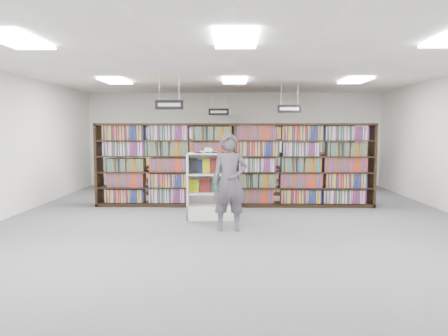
{
  "coord_description": "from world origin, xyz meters",
  "views": [
    {
      "loc": [
        -0.03,
        -9.04,
        1.94
      ],
      "look_at": [
        -0.23,
        0.5,
        1.1
      ],
      "focal_mm": 35.0,
      "sensor_mm": 36.0,
      "label": 1
    }
  ],
  "objects_px": {
    "open_book": "(209,151)",
    "shopper": "(230,182)",
    "endcap_display": "(211,196)",
    "bookshelf_row_near": "(234,165)"
  },
  "relations": [
    {
      "from": "endcap_display",
      "to": "shopper",
      "type": "xyz_separation_m",
      "value": [
        0.42,
        -1.11,
        0.44
      ]
    },
    {
      "from": "open_book",
      "to": "shopper",
      "type": "xyz_separation_m",
      "value": [
        0.45,
        -1.04,
        -0.54
      ]
    },
    {
      "from": "bookshelf_row_near",
      "to": "open_book",
      "type": "bearing_deg",
      "value": -108.05
    },
    {
      "from": "endcap_display",
      "to": "shopper",
      "type": "distance_m",
      "value": 1.26
    },
    {
      "from": "bookshelf_row_near",
      "to": "shopper",
      "type": "bearing_deg",
      "value": -92.07
    },
    {
      "from": "bookshelf_row_near",
      "to": "shopper",
      "type": "distance_m",
      "value": 2.74
    },
    {
      "from": "bookshelf_row_near",
      "to": "shopper",
      "type": "relative_size",
      "value": 3.74
    },
    {
      "from": "open_book",
      "to": "bookshelf_row_near",
      "type": "bearing_deg",
      "value": 55.18
    },
    {
      "from": "bookshelf_row_near",
      "to": "endcap_display",
      "type": "relative_size",
      "value": 4.84
    },
    {
      "from": "endcap_display",
      "to": "open_book",
      "type": "height_order",
      "value": "open_book"
    }
  ]
}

